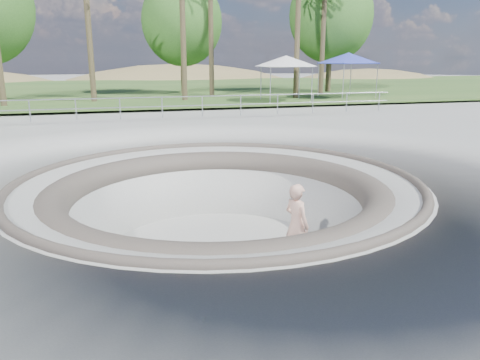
% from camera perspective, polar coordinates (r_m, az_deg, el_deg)
% --- Properties ---
extents(ground, '(180.00, 180.00, 0.00)m').
position_cam_1_polar(ground, '(11.86, -2.78, -0.10)').
color(ground, '#A2A29D').
rests_on(ground, ground).
extents(skate_bowl, '(14.00, 14.00, 4.10)m').
position_cam_1_polar(skate_bowl, '(12.45, -2.67, -8.27)').
color(skate_bowl, '#A2A29D').
rests_on(skate_bowl, ground).
extents(grass_strip, '(180.00, 36.00, 0.12)m').
position_cam_1_polar(grass_strip, '(45.34, -12.64, 10.78)').
color(grass_strip, '#2E5020').
rests_on(grass_strip, ground).
extents(distant_hills, '(103.20, 45.00, 28.60)m').
position_cam_1_polar(distant_hills, '(69.38, -10.32, 6.11)').
color(distant_hills, olive).
rests_on(distant_hills, ground).
extents(safety_railing, '(25.00, 0.06, 1.03)m').
position_cam_1_polar(safety_railing, '(23.44, -9.47, 8.77)').
color(safety_railing, '#95999D').
rests_on(safety_railing, ground).
extents(skateboard, '(0.74, 0.25, 0.08)m').
position_cam_1_polar(skateboard, '(11.63, 6.75, -10.13)').
color(skateboard, brown).
rests_on(skateboard, ground).
extents(skater, '(0.71, 0.85, 2.00)m').
position_cam_1_polar(skater, '(11.25, 6.91, -5.43)').
color(skater, '#D6A18A').
rests_on(skater, skateboard).
extents(canopy_white, '(5.70, 5.70, 2.89)m').
position_cam_1_polar(canopy_white, '(31.28, 5.63, 14.22)').
color(canopy_white, '#95999D').
rests_on(canopy_white, ground).
extents(canopy_blue, '(6.05, 6.05, 3.10)m').
position_cam_1_polar(canopy_blue, '(34.88, 13.06, 14.26)').
color(canopy_blue, '#95999D').
rests_on(canopy_blue, ground).
extents(bushy_tree_mid, '(6.21, 5.64, 8.96)m').
position_cam_1_polar(bushy_tree_mid, '(38.33, -7.09, 18.61)').
color(bushy_tree_mid, brown).
rests_on(bushy_tree_mid, ground).
extents(bushy_tree_right, '(6.88, 6.25, 9.92)m').
position_cam_1_polar(bushy_tree_right, '(40.83, 11.05, 19.06)').
color(bushy_tree_right, brown).
rests_on(bushy_tree_right, ground).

